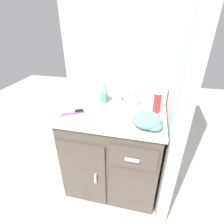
# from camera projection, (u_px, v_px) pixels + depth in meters

# --- Properties ---
(ground_plane) EXTENTS (6.00, 6.00, 0.00)m
(ground_plane) POSITION_uv_depth(u_px,v_px,m) (113.00, 182.00, 1.76)
(ground_plane) COLOR beige
(wall_back) EXTENTS (1.00, 0.08, 2.20)m
(wall_back) POSITION_uv_depth(u_px,v_px,m) (121.00, 65.00, 1.49)
(wall_back) COLOR silver
(wall_back) RESTS_ON ground_plane
(wall_right) EXTENTS (0.08, 0.61, 2.20)m
(wall_right) POSITION_uv_depth(u_px,v_px,m) (182.00, 81.00, 1.13)
(wall_right) COLOR silver
(wall_right) RESTS_ON ground_plane
(vanity) EXTENTS (0.82, 0.54, 0.81)m
(vanity) POSITION_uv_depth(u_px,v_px,m) (112.00, 151.00, 1.55)
(vanity) COLOR brown
(vanity) RESTS_ON ground_plane
(backsplash) EXTENTS (0.82, 0.02, 0.14)m
(backsplash) POSITION_uv_depth(u_px,v_px,m) (119.00, 92.00, 1.55)
(backsplash) COLOR silver
(backsplash) RESTS_ON vanity
(sink_faucet) EXTENTS (0.09, 0.09, 0.14)m
(sink_faucet) POSITION_uv_depth(u_px,v_px,m) (117.00, 99.00, 1.47)
(sink_faucet) COLOR silver
(sink_faucet) RESTS_ON vanity
(toothbrush_cup) EXTENTS (0.09, 0.07, 0.19)m
(toothbrush_cup) POSITION_uv_depth(u_px,v_px,m) (104.00, 97.00, 1.51)
(toothbrush_cup) COLOR gray
(toothbrush_cup) RESTS_ON vanity
(soap_dispenser) EXTENTS (0.05, 0.06, 0.14)m
(soap_dispenser) POSITION_uv_depth(u_px,v_px,m) (135.00, 101.00, 1.42)
(soap_dispenser) COLOR beige
(soap_dispenser) RESTS_ON vanity
(shaving_cream_can) EXTENTS (0.06, 0.06, 0.18)m
(shaving_cream_can) POSITION_uv_depth(u_px,v_px,m) (157.00, 102.00, 1.33)
(shaving_cream_can) COLOR red
(shaving_cream_can) RESTS_ON vanity
(hairbrush) EXTENTS (0.17, 0.11, 0.03)m
(hairbrush) POSITION_uv_depth(u_px,v_px,m) (76.00, 112.00, 1.35)
(hairbrush) COLOR purple
(hairbrush) RESTS_ON vanity
(hand_towel) EXTENTS (0.21, 0.21, 0.09)m
(hand_towel) POSITION_uv_depth(u_px,v_px,m) (148.00, 121.00, 1.18)
(hand_towel) COLOR #6B8EA8
(hand_towel) RESTS_ON vanity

